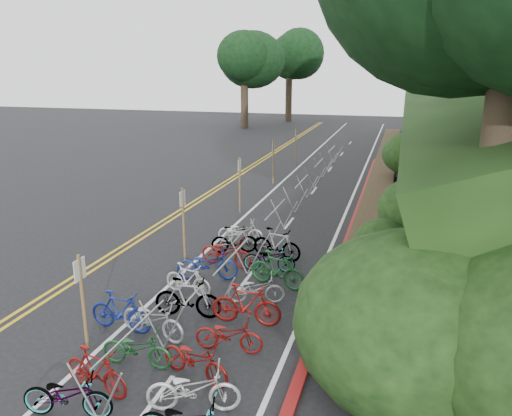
# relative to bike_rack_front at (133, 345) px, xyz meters

# --- Properties ---
(ground) EXTENTS (120.00, 120.00, 0.00)m
(ground) POSITION_rel_bike_rack_front_xyz_m (-2.42, 1.57, -0.85)
(ground) COLOR black
(ground) RESTS_ON ground
(road_markings) EXTENTS (7.47, 80.00, 0.01)m
(road_markings) POSITION_rel_bike_rack_front_xyz_m (-1.79, 11.67, -0.85)
(road_markings) COLOR gold
(road_markings) RESTS_ON ground
(red_curb) EXTENTS (0.25, 28.00, 0.10)m
(red_curb) POSITION_rel_bike_rack_front_xyz_m (3.28, 13.57, -0.80)
(red_curb) COLOR maroon
(red_curb) RESTS_ON ground
(bike_rack_front) EXTENTS (1.14, 2.82, 1.17)m
(bike_rack_front) POSITION_rel_bike_rack_front_xyz_m (0.00, 0.00, 0.00)
(bike_rack_front) COLOR #A6A6A7
(bike_rack_front) RESTS_ON ground
(bike_racks_rest) EXTENTS (1.14, 23.00, 1.17)m
(bike_racks_rest) POSITION_rel_bike_rack_front_xyz_m (0.58, 14.57, 0.00)
(bike_racks_rest) COLOR #A6A6A7
(bike_racks_rest) RESTS_ON ground
(signpost_near) EXTENTS (0.08, 0.40, 2.33)m
(signpost_near) POSITION_rel_bike_rack_front_xyz_m (-1.68, 0.79, 0.49)
(signpost_near) COLOR brown
(signpost_near) RESTS_ON ground
(signposts_rest) EXTENTS (0.08, 18.40, 2.50)m
(signposts_rest) POSITION_rel_bike_rack_front_xyz_m (-1.82, 15.57, 0.58)
(signposts_rest) COLOR brown
(signposts_rest) RESTS_ON ground
(bike_front) EXTENTS (0.60, 1.74, 1.03)m
(bike_front) POSITION_rel_bike_rack_front_xyz_m (-1.38, 1.78, -0.33)
(bike_front) COLOR navy
(bike_front) RESTS_ON ground
(bike_valet) EXTENTS (3.28, 11.82, 1.09)m
(bike_valet) POSITION_rel_bike_rack_front_xyz_m (0.47, 3.27, -0.37)
(bike_valet) COLOR slate
(bike_valet) RESTS_ON ground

